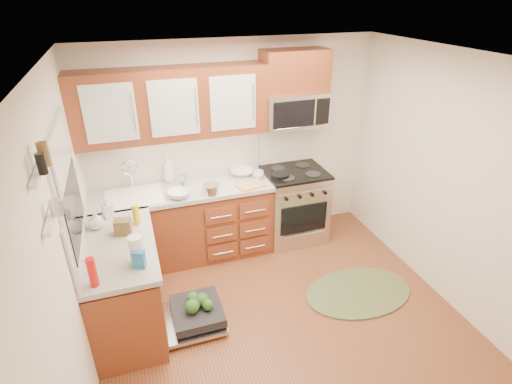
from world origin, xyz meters
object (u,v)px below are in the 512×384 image
object	(u,v)px
cutting_board	(251,185)
bowl_a	(242,172)
skillet	(280,175)
paper_towel_roll	(136,250)
cup	(258,175)
stock_pot	(211,189)
upper_cabinets	(172,104)
rug	(358,292)
range	(293,205)
sink	(136,207)
microwave	(294,109)
bowl_b	(179,194)
dishwasher	(193,315)

from	to	relation	value
cutting_board	bowl_a	world-z (taller)	bowl_a
skillet	paper_towel_roll	world-z (taller)	paper_towel_roll
cutting_board	cup	size ratio (longest dim) A/B	2.45
stock_pot	cup	bearing A→B (deg)	18.36
upper_cabinets	bowl_a	world-z (taller)	upper_cabinets
rug	bowl_a	xyz separation A→B (m)	(-0.89, 1.44, 0.95)
cutting_board	cup	distance (m)	0.23
range	sink	distance (m)	1.96
range	microwave	xyz separation A→B (m)	(0.00, 0.12, 1.23)
microwave	bowl_a	size ratio (longest dim) A/B	2.77
microwave	skillet	distance (m)	0.79
paper_towel_roll	cup	bearing A→B (deg)	39.78
range	cup	xyz separation A→B (m)	(-0.48, -0.00, 0.50)
sink	paper_towel_roll	distance (m)	1.25
paper_towel_roll	bowl_b	size ratio (longest dim) A/B	1.00
rug	skillet	xyz separation A→B (m)	(-0.48, 1.18, 0.96)
upper_cabinets	skillet	world-z (taller)	upper_cabinets
cutting_board	bowl_b	distance (m)	0.83
skillet	range	bearing A→B (deg)	20.54
skillet	bowl_a	distance (m)	0.48
bowl_b	dishwasher	bearing A→B (deg)	-95.04
range	rug	distance (m)	1.37
range	skillet	size ratio (longest dim) A/B	4.30
stock_pot	cutting_board	size ratio (longest dim) A/B	0.58
stock_pot	paper_towel_roll	xyz separation A→B (m)	(-0.86, -1.03, 0.07)
dishwasher	stock_pot	size ratio (longest dim) A/B	3.82
range	upper_cabinets	bearing A→B (deg)	174.11
sink	bowl_b	bearing A→B (deg)	-19.74
bowl_a	bowl_b	xyz separation A→B (m)	(-0.82, -0.35, 0.01)
cutting_board	microwave	bearing A→B (deg)	24.65
sink	skillet	xyz separation A→B (m)	(1.70, -0.08, 0.17)
rug	stock_pot	xyz separation A→B (m)	(-1.36, 1.06, 0.97)
upper_cabinets	bowl_b	world-z (taller)	upper_cabinets
cutting_board	bowl_b	world-z (taller)	bowl_b
stock_pot	bowl_b	size ratio (longest dim) A/B	0.72
range	sink	world-z (taller)	range
dishwasher	paper_towel_roll	bearing A→B (deg)	-165.78
dishwasher	cup	world-z (taller)	cup
rug	cup	bearing A→B (deg)	119.93
range	bowl_b	xyz separation A→B (m)	(-1.46, -0.18, 0.49)
dishwasher	bowl_a	bearing A→B (deg)	55.24
dishwasher	cup	distance (m)	1.78
cutting_board	upper_cabinets	bearing A→B (deg)	158.00
sink	skillet	distance (m)	1.71
sink	dishwasher	xyz separation A→B (m)	(0.39, -1.12, -0.70)
upper_cabinets	skillet	size ratio (longest dim) A/B	9.27
cutting_board	bowl_a	xyz separation A→B (m)	(-0.01, 0.34, 0.02)
dishwasher	cup	xyz separation A→B (m)	(1.06, 1.13, 0.88)
dishwasher	skillet	bearing A→B (deg)	38.58
range	dishwasher	xyz separation A→B (m)	(-1.54, -1.13, -0.38)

